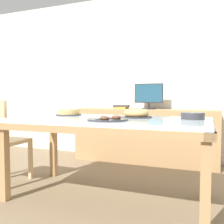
# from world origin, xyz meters

# --- Properties ---
(ground_plane) EXTENTS (12.00, 12.00, 0.00)m
(ground_plane) POSITION_xyz_m (0.00, 0.00, 0.00)
(ground_plane) COLOR #7A664C
(wall_back) EXTENTS (8.00, 0.10, 2.60)m
(wall_back) POSITION_xyz_m (0.00, 1.75, 1.30)
(wall_back) COLOR silver
(wall_back) RESTS_ON ground
(dining_table) EXTENTS (1.89, 0.92, 0.78)m
(dining_table) POSITION_xyz_m (0.00, 0.00, 0.69)
(dining_table) COLOR silver
(dining_table) RESTS_ON ground
(chair) EXTENTS (0.42, 0.42, 0.94)m
(chair) POSITION_xyz_m (-1.27, -0.06, 0.52)
(chair) COLOR #D1B284
(chair) RESTS_ON ground
(sideboard) EXTENTS (2.11, 0.44, 0.80)m
(sideboard) POSITION_xyz_m (0.00, 1.45, 0.40)
(sideboard) COLOR tan
(sideboard) RESTS_ON ground
(computer_monitor) EXTENTS (0.42, 0.20, 0.38)m
(computer_monitor) POSITION_xyz_m (0.07, 1.45, 0.99)
(computer_monitor) COLOR #262628
(computer_monitor) RESTS_ON sideboard
(book_stack) EXTENTS (0.24, 0.18, 0.06)m
(book_stack) POSITION_xyz_m (-0.36, 1.45, 0.83)
(book_stack) COLOR #B29933
(book_stack) RESTS_ON sideboard
(cake_chocolate_round) EXTENTS (0.28, 0.28, 0.07)m
(cake_chocolate_round) POSITION_xyz_m (-0.54, 0.19, 0.81)
(cake_chocolate_round) COLOR #333338
(cake_chocolate_round) RESTS_ON dining_table
(cake_golden_bundt) EXTENTS (0.30, 0.30, 0.08)m
(cake_golden_bundt) POSITION_xyz_m (0.24, 0.15, 0.81)
(cake_golden_bundt) COLOR #333338
(cake_golden_bundt) RESTS_ON dining_table
(pastry_platter) EXTENTS (0.35, 0.35, 0.04)m
(pastry_platter) POSITION_xyz_m (0.09, -0.23, 0.79)
(pastry_platter) COLOR #333338
(pastry_platter) RESTS_ON dining_table
(plate_stack) EXTENTS (0.21, 0.21, 0.06)m
(plate_stack) POSITION_xyz_m (0.76, 0.16, 0.81)
(plate_stack) COLOR #333338
(plate_stack) RESTS_ON dining_table
(tealight_right_edge) EXTENTS (0.04, 0.04, 0.04)m
(tealight_right_edge) POSITION_xyz_m (-0.59, -0.11, 0.79)
(tealight_right_edge) COLOR silver
(tealight_right_edge) RESTS_ON dining_table
(tealight_centre) EXTENTS (0.04, 0.04, 0.04)m
(tealight_centre) POSITION_xyz_m (-0.08, -0.00, 0.79)
(tealight_centre) COLOR silver
(tealight_centre) RESTS_ON dining_table
(tealight_left_edge) EXTENTS (0.04, 0.04, 0.04)m
(tealight_left_edge) POSITION_xyz_m (0.60, -0.10, 0.79)
(tealight_left_edge) COLOR silver
(tealight_left_edge) RESTS_ON dining_table
(tealight_near_front) EXTENTS (0.04, 0.04, 0.04)m
(tealight_near_front) POSITION_xyz_m (0.59, 0.17, 0.79)
(tealight_near_front) COLOR silver
(tealight_near_front) RESTS_ON dining_table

